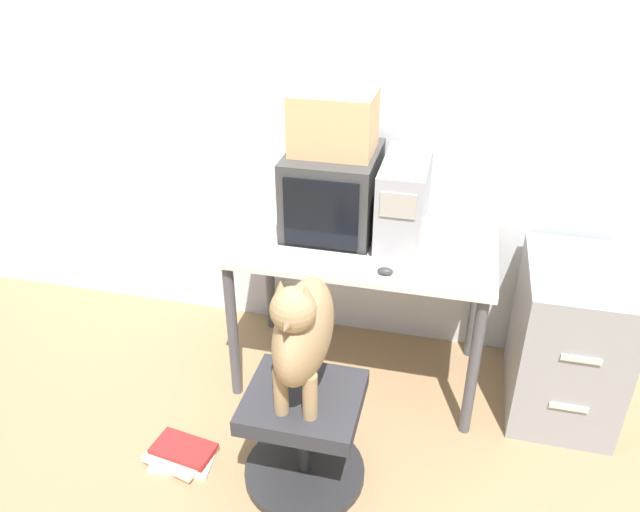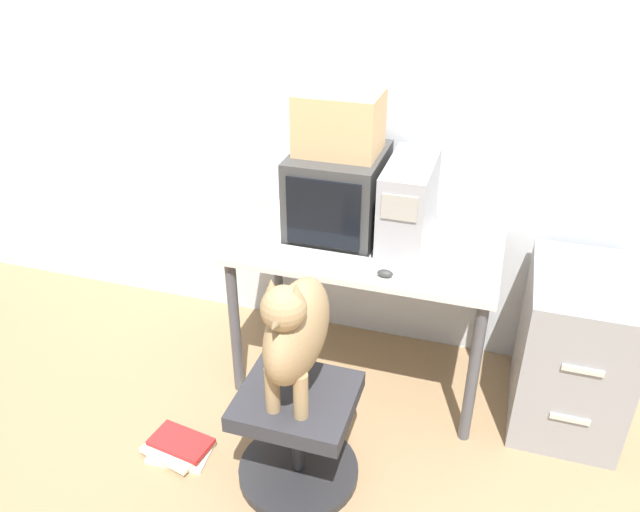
# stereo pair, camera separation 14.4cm
# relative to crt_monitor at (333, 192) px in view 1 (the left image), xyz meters

# --- Properties ---
(ground_plane) EXTENTS (12.00, 12.00, 0.00)m
(ground_plane) POSITION_rel_crt_monitor_xyz_m (0.16, -0.41, -0.95)
(ground_plane) COLOR #937551
(wall_back) EXTENTS (8.00, 0.05, 2.60)m
(wall_back) POSITION_rel_crt_monitor_xyz_m (0.16, 0.32, 0.35)
(wall_back) COLOR silver
(wall_back) RESTS_ON ground_plane
(desk) EXTENTS (1.20, 0.67, 0.76)m
(desk) POSITION_rel_crt_monitor_xyz_m (0.16, -0.08, -0.30)
(desk) COLOR silver
(desk) RESTS_ON ground_plane
(crt_monitor) EXTENTS (0.40, 0.47, 0.39)m
(crt_monitor) POSITION_rel_crt_monitor_xyz_m (0.00, 0.00, 0.00)
(crt_monitor) COLOR #383838
(crt_monitor) RESTS_ON desk
(pc_tower) EXTENTS (0.20, 0.48, 0.38)m
(pc_tower) POSITION_rel_crt_monitor_xyz_m (0.32, -0.01, -0.00)
(pc_tower) COLOR #99999E
(pc_tower) RESTS_ON desk
(keyboard) EXTENTS (0.47, 0.16, 0.03)m
(keyboard) POSITION_rel_crt_monitor_xyz_m (-0.01, -0.32, -0.18)
(keyboard) COLOR silver
(keyboard) RESTS_ON desk
(computer_mouse) EXTENTS (0.07, 0.04, 0.03)m
(computer_mouse) POSITION_rel_crt_monitor_xyz_m (0.30, -0.34, -0.18)
(computer_mouse) COLOR #333333
(computer_mouse) RESTS_ON desk
(office_chair) EXTENTS (0.50, 0.50, 0.44)m
(office_chair) POSITION_rel_crt_monitor_xyz_m (0.06, -0.78, -0.72)
(office_chair) COLOR #262628
(office_chair) RESTS_ON ground_plane
(dog) EXTENTS (0.20, 0.49, 0.57)m
(dog) POSITION_rel_crt_monitor_xyz_m (0.06, -0.78, -0.20)
(dog) COLOR #9E7F56
(dog) RESTS_ON office_chair
(filing_cabinet) EXTENTS (0.46, 0.62, 0.74)m
(filing_cabinet) POSITION_rel_crt_monitor_xyz_m (1.12, -0.07, -0.58)
(filing_cabinet) COLOR gray
(filing_cabinet) RESTS_ON ground_plane
(cardboard_box) EXTENTS (0.35, 0.28, 0.27)m
(cardboard_box) POSITION_rel_crt_monitor_xyz_m (-0.00, 0.00, 0.33)
(cardboard_box) COLOR tan
(cardboard_box) RESTS_ON crt_monitor
(book_stack_floor) EXTENTS (0.30, 0.24, 0.06)m
(book_stack_floor) POSITION_rel_crt_monitor_xyz_m (-0.47, -0.83, -0.92)
(book_stack_floor) COLOR silver
(book_stack_floor) RESTS_ON ground_plane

